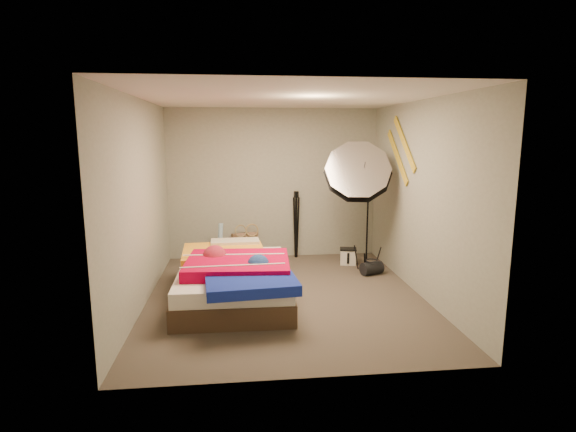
{
  "coord_description": "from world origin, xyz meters",
  "views": [
    {
      "loc": [
        -0.57,
        -5.51,
        2.06
      ],
      "look_at": [
        0.1,
        0.6,
        0.95
      ],
      "focal_mm": 28.0,
      "sensor_mm": 36.0,
      "label": 1
    }
  ],
  "objects": [
    {
      "name": "wall_stripe_upper",
      "position": [
        1.73,
        0.6,
        1.95
      ],
      "size": [
        0.02,
        0.91,
        0.78
      ],
      "primitive_type": "cube",
      "rotation": [
        0.7,
        0.0,
        0.0
      ],
      "color": "gold",
      "rests_on": "wall_right"
    },
    {
      "name": "wall_stripe_lower",
      "position": [
        1.73,
        0.85,
        1.75
      ],
      "size": [
        0.02,
        0.91,
        0.78
      ],
      "primitive_type": "cube",
      "rotation": [
        0.7,
        0.0,
        0.0
      ],
      "color": "gold",
      "rests_on": "wall_right"
    },
    {
      "name": "wrapping_roll",
      "position": [
        -0.89,
        1.6,
        0.33
      ],
      "size": [
        0.14,
        0.21,
        0.67
      ],
      "primitive_type": "cylinder",
      "rotation": [
        -0.17,
        0.0,
        -0.34
      ],
      "color": "#4D96C7",
      "rests_on": "floor"
    },
    {
      "name": "wall_left",
      "position": [
        -1.75,
        0.0,
        1.25
      ],
      "size": [
        0.0,
        4.0,
        4.0
      ],
      "primitive_type": "plane",
      "rotation": [
        1.57,
        0.0,
        1.57
      ],
      "color": "#9EA191",
      "rests_on": "floor"
    },
    {
      "name": "floor",
      "position": [
        0.0,
        0.0,
        0.0
      ],
      "size": [
        4.0,
        4.0,
        0.0
      ],
      "primitive_type": "plane",
      "color": "brown",
      "rests_on": "ground"
    },
    {
      "name": "wall_right",
      "position": [
        1.75,
        0.0,
        1.25
      ],
      "size": [
        0.0,
        4.0,
        4.0
      ],
      "primitive_type": "plane",
      "rotation": [
        1.57,
        0.0,
        -1.57
      ],
      "color": "#9EA191",
      "rests_on": "floor"
    },
    {
      "name": "camera_tripod",
      "position": [
        0.38,
        1.88,
        0.65
      ],
      "size": [
        0.08,
        0.08,
        1.14
      ],
      "color": "black",
      "rests_on": "floor"
    },
    {
      "name": "camera_case",
      "position": [
        1.16,
        1.35,
        0.12
      ],
      "size": [
        0.28,
        0.22,
        0.24
      ],
      "primitive_type": "cube",
      "rotation": [
        0.0,
        0.0,
        -0.22
      ],
      "color": "white",
      "rests_on": "floor"
    },
    {
      "name": "wall_back",
      "position": [
        0.0,
        2.0,
        1.25
      ],
      "size": [
        3.5,
        0.0,
        3.5
      ],
      "primitive_type": "plane",
      "rotation": [
        1.57,
        0.0,
        0.0
      ],
      "color": "#9EA191",
      "rests_on": "floor"
    },
    {
      "name": "duffel_bag",
      "position": [
        1.38,
        0.79,
        0.1
      ],
      "size": [
        0.37,
        0.3,
        0.2
      ],
      "primitive_type": "cylinder",
      "rotation": [
        0.0,
        1.57,
        0.36
      ],
      "color": "black",
      "rests_on": "floor"
    },
    {
      "name": "tote_bag",
      "position": [
        -0.48,
        1.9,
        0.22
      ],
      "size": [
        0.47,
        0.31,
        0.45
      ],
      "primitive_type": "cube",
      "rotation": [
        -0.14,
        0.0,
        0.3
      ],
      "color": "tan",
      "rests_on": "floor"
    },
    {
      "name": "photo_umbrella",
      "position": [
        1.17,
        0.93,
        1.5
      ],
      "size": [
        1.31,
        1.03,
        2.09
      ],
      "color": "black",
      "rests_on": "floor"
    },
    {
      "name": "bed",
      "position": [
        -0.65,
        -0.03,
        0.29
      ],
      "size": [
        1.42,
        2.17,
        0.58
      ],
      "color": "#443023",
      "rests_on": "floor"
    },
    {
      "name": "wall_front",
      "position": [
        0.0,
        -2.0,
        1.25
      ],
      "size": [
        3.5,
        0.0,
        3.5
      ],
      "primitive_type": "plane",
      "rotation": [
        -1.57,
        0.0,
        0.0
      ],
      "color": "#9EA191",
      "rests_on": "floor"
    },
    {
      "name": "ceiling",
      "position": [
        0.0,
        0.0,
        2.5
      ],
      "size": [
        4.0,
        4.0,
        0.0
      ],
      "primitive_type": "plane",
      "rotation": [
        3.14,
        0.0,
        0.0
      ],
      "color": "silver",
      "rests_on": "wall_back"
    }
  ]
}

